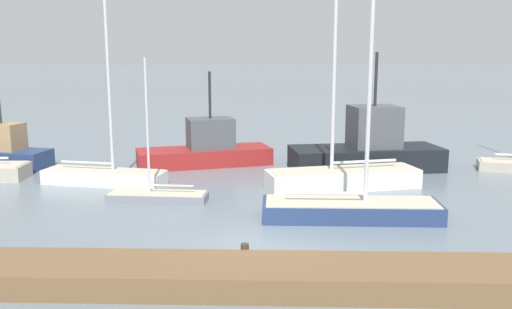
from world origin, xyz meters
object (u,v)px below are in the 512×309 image
(sailboat_1, at_px, (343,175))
(fishing_boat_1, at_px, (206,149))
(sailboat_4, at_px, (351,204))
(fishing_boat_2, at_px, (0,152))
(sailboat_0, at_px, (104,173))
(fishing_boat_3, at_px, (368,149))
(sailboat_3, at_px, (157,195))

(sailboat_1, xyz_separation_m, fishing_boat_1, (-7.21, 5.29, 0.25))
(sailboat_4, bearing_deg, fishing_boat_2, 153.88)
(sailboat_0, distance_m, fishing_boat_1, 6.65)
(fishing_boat_3, bearing_deg, sailboat_1, -124.37)
(sailboat_1, bearing_deg, fishing_boat_1, -50.93)
(sailboat_0, height_order, sailboat_4, sailboat_4)
(sailboat_0, relative_size, fishing_boat_2, 1.91)
(sailboat_0, xyz_separation_m, fishing_boat_2, (-7.16, 3.94, 0.32))
(sailboat_1, bearing_deg, sailboat_0, -16.39)
(sailboat_0, relative_size, sailboat_4, 0.86)
(sailboat_0, bearing_deg, sailboat_1, 8.38)
(fishing_boat_2, relative_size, fishing_boat_3, 0.69)
(sailboat_0, relative_size, sailboat_3, 1.83)
(sailboat_4, bearing_deg, sailboat_3, 164.30)
(sailboat_4, relative_size, fishing_boat_2, 2.21)
(sailboat_3, distance_m, fishing_boat_1, 7.99)
(sailboat_0, bearing_deg, fishing_boat_2, 161.29)
(sailboat_1, xyz_separation_m, sailboat_4, (-0.29, -4.91, -0.08))
(sailboat_1, bearing_deg, sailboat_4, 71.96)
(sailboat_0, height_order, fishing_boat_2, sailboat_0)
(sailboat_0, distance_m, fishing_boat_3, 14.11)
(fishing_boat_1, distance_m, fishing_boat_3, 9.19)
(sailboat_0, xyz_separation_m, sailboat_3, (3.25, -2.94, -0.28))
(fishing_boat_1, bearing_deg, sailboat_1, -54.40)
(fishing_boat_1, relative_size, fishing_boat_3, 0.93)
(sailboat_4, height_order, fishing_boat_3, sailboat_4)
(fishing_boat_2, bearing_deg, sailboat_0, -19.03)
(sailboat_3, distance_m, fishing_boat_3, 12.38)
(sailboat_0, distance_m, fishing_boat_2, 8.17)
(sailboat_4, bearing_deg, fishing_boat_3, 76.73)
(sailboat_0, bearing_deg, sailboat_3, -31.99)
(sailboat_3, distance_m, sailboat_4, 8.44)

